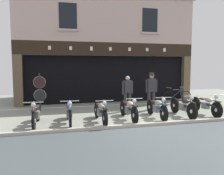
# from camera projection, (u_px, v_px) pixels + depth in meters

# --- Properties ---
(ground) EXTENTS (21.91, 22.00, 0.18)m
(ground) POSITION_uv_depth(u_px,v_px,m) (160.00, 136.00, 6.66)
(ground) COLOR gray
(shop_facade) EXTENTS (10.21, 4.42, 6.01)m
(shop_facade) POSITION_uv_depth(u_px,v_px,m) (103.00, 72.00, 14.22)
(shop_facade) COLOR black
(shop_facade) RESTS_ON ground
(motorcycle_far_left) EXTENTS (0.62, 1.95, 0.91)m
(motorcycle_far_left) POSITION_uv_depth(u_px,v_px,m) (36.00, 113.00, 7.72)
(motorcycle_far_left) COLOR black
(motorcycle_far_left) RESTS_ON ground
(motorcycle_left) EXTENTS (0.62, 2.03, 0.91)m
(motorcycle_left) POSITION_uv_depth(u_px,v_px,m) (69.00, 112.00, 8.01)
(motorcycle_left) COLOR black
(motorcycle_left) RESTS_ON ground
(motorcycle_center_left) EXTENTS (0.62, 2.03, 0.90)m
(motorcycle_center_left) POSITION_uv_depth(u_px,v_px,m) (101.00, 111.00, 8.17)
(motorcycle_center_left) COLOR black
(motorcycle_center_left) RESTS_ON ground
(motorcycle_center) EXTENTS (0.62, 2.08, 0.91)m
(motorcycle_center) POSITION_uv_depth(u_px,v_px,m) (129.00, 109.00, 8.56)
(motorcycle_center) COLOR black
(motorcycle_center) RESTS_ON ground
(motorcycle_center_right) EXTENTS (0.62, 1.96, 0.90)m
(motorcycle_center_right) POSITION_uv_depth(u_px,v_px,m) (157.00, 107.00, 8.84)
(motorcycle_center_right) COLOR black
(motorcycle_center_right) RESTS_ON ground
(motorcycle_right) EXTENTS (0.62, 1.99, 0.92)m
(motorcycle_right) POSITION_uv_depth(u_px,v_px,m) (183.00, 106.00, 9.14)
(motorcycle_right) COLOR black
(motorcycle_right) RESTS_ON ground
(motorcycle_far_right) EXTENTS (0.62, 2.09, 0.91)m
(motorcycle_far_right) POSITION_uv_depth(u_px,v_px,m) (206.00, 104.00, 9.49)
(motorcycle_far_right) COLOR black
(motorcycle_far_right) RESTS_ON ground
(salesman_left) EXTENTS (0.55, 0.30, 1.59)m
(salesman_left) POSITION_uv_depth(u_px,v_px,m) (128.00, 92.00, 10.19)
(salesman_left) COLOR #2D2D33
(salesman_left) RESTS_ON ground
(shopkeeper_center) EXTENTS (0.56, 0.35, 1.73)m
(shopkeeper_center) POSITION_uv_depth(u_px,v_px,m) (151.00, 89.00, 10.41)
(shopkeeper_center) COLOR #2D2D33
(shopkeeper_center) RESTS_ON ground
(tyre_sign_pole) EXTENTS (0.54, 0.06, 1.71)m
(tyre_sign_pole) POSITION_uv_depth(u_px,v_px,m) (40.00, 89.00, 10.20)
(tyre_sign_pole) COLOR #232328
(tyre_sign_pole) RESTS_ON ground
(advert_board_near) EXTENTS (0.66, 0.03, 1.06)m
(advert_board_near) POSITION_uv_depth(u_px,v_px,m) (142.00, 72.00, 13.14)
(advert_board_near) COLOR silver
(leaning_bicycle) EXTENTS (1.76, 0.50, 0.94)m
(leaning_bicycle) POSITION_uv_depth(u_px,v_px,m) (177.00, 97.00, 12.07)
(leaning_bicycle) COLOR black
(leaning_bicycle) RESTS_ON ground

